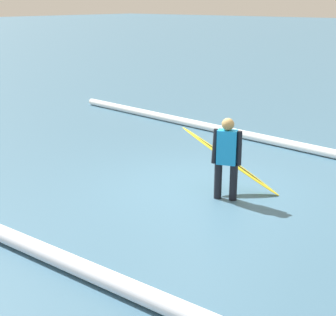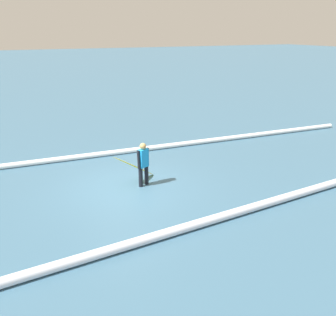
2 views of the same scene
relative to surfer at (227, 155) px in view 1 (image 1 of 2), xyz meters
name	(u,v)px [view 1 (image 1 of 2)]	position (x,y,z in m)	size (l,w,h in m)	color
ground_plane	(205,189)	(0.58, -0.17, -0.84)	(194.34, 194.34, 0.00)	#3A627C
surfer	(227,155)	(0.00, 0.00, 0.00)	(0.49, 0.32, 1.50)	black
surfboard	(230,161)	(0.17, -0.40, -0.25)	(1.83, 0.94, 1.20)	yellow
wave_crest_midground	(39,250)	(0.82, 3.44, -0.72)	(0.24, 0.24, 16.57)	white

